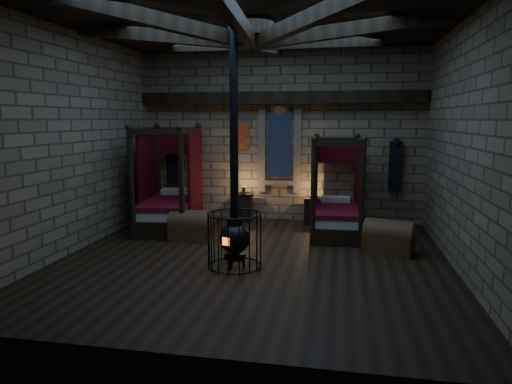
% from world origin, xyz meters
% --- Properties ---
extents(room, '(7.02, 7.02, 4.29)m').
position_xyz_m(room, '(-0.00, 0.09, 3.74)').
color(room, black).
rests_on(room, ground).
extents(bed_left, '(1.46, 2.36, 2.33)m').
position_xyz_m(bed_left, '(-2.40, 2.10, 0.58)').
color(bed_left, black).
rests_on(bed_left, ground).
extents(bed_right, '(1.13, 2.05, 2.11)m').
position_xyz_m(bed_right, '(1.44, 2.20, 0.52)').
color(bed_right, black).
rests_on(bed_right, ground).
extents(trunk_left, '(0.91, 0.59, 0.65)m').
position_xyz_m(trunk_left, '(-1.56, 1.13, 0.29)').
color(trunk_left, '#58351B').
rests_on(trunk_left, ground).
extents(trunk_right, '(1.03, 0.82, 0.66)m').
position_xyz_m(trunk_right, '(2.47, 0.92, 0.29)').
color(trunk_right, '#58351B').
rests_on(trunk_right, ground).
extents(nightstand_left, '(0.48, 0.46, 0.88)m').
position_xyz_m(nightstand_left, '(-0.83, 3.06, 0.37)').
color(nightstand_left, black).
rests_on(nightstand_left, ground).
extents(nightstand_right, '(0.44, 0.42, 0.71)m').
position_xyz_m(nightstand_right, '(0.86, 3.08, 0.33)').
color(nightstand_right, black).
rests_on(nightstand_right, ground).
extents(stove, '(0.94, 0.94, 4.05)m').
position_xyz_m(stove, '(-0.23, -0.50, 0.60)').
color(stove, black).
rests_on(stove, ground).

